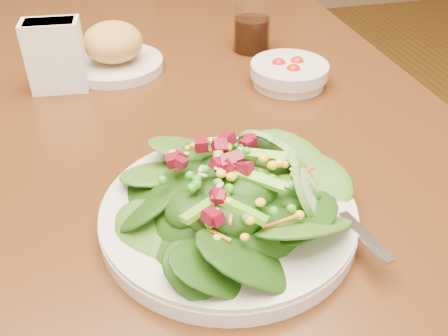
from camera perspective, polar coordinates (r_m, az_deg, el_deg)
The scene contains 7 objects.
dining_table at distance 0.83m, azimuth -6.92°, elevation -0.19°, with size 0.90×1.40×0.75m.
chair_far at distance 1.67m, azimuth -1.94°, elevation 15.05°, with size 0.57×0.57×1.01m.
salad_plate at distance 0.55m, azimuth 1.51°, elevation -3.64°, with size 0.29×0.29×0.08m.
bread_plate at distance 0.92m, azimuth -12.46°, elevation 12.94°, with size 0.17×0.17×0.09m.
tomato_bowl at distance 0.86m, azimuth 7.44°, elevation 10.69°, with size 0.13×0.13×0.04m.
drinking_glass at distance 0.98m, azimuth 3.22°, elevation 16.22°, with size 0.07×0.07×0.12m.
napkin_holder at distance 0.86m, azimuth -18.73°, elevation 12.23°, with size 0.09×0.06×0.12m.
Camera 1 is at (-0.06, -0.67, 1.13)m, focal length 40.00 mm.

